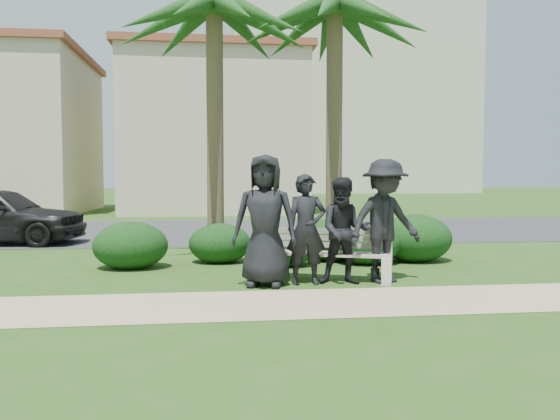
% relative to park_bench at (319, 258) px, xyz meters
% --- Properties ---
extents(ground, '(160.00, 160.00, 0.00)m').
position_rel_park_bench_xyz_m(ground, '(-0.56, 0.28, -0.34)').
color(ground, '#274E16').
rests_on(ground, ground).
extents(footpath, '(30.00, 1.60, 0.01)m').
position_rel_park_bench_xyz_m(footpath, '(-0.56, -1.52, -0.34)').
color(footpath, tan).
rests_on(footpath, ground).
extents(asphalt_street, '(160.00, 8.00, 0.01)m').
position_rel_park_bench_xyz_m(asphalt_street, '(-0.56, 8.28, -0.34)').
color(asphalt_street, '#2D2D30').
rests_on(asphalt_street, ground).
extents(stucco_bldg_right, '(8.40, 8.40, 7.30)m').
position_rel_park_bench_xyz_m(stucco_bldg_right, '(-1.56, 18.28, 3.32)').
color(stucco_bldg_right, beige).
rests_on(stucco_bldg_right, ground).
extents(hotel_tower, '(26.00, 18.00, 37.30)m').
position_rel_park_bench_xyz_m(hotel_tower, '(13.44, 55.28, 13.06)').
color(hotel_tower, beige).
rests_on(hotel_tower, ground).
extents(park_bench, '(2.33, 1.20, 0.76)m').
position_rel_park_bench_xyz_m(park_bench, '(0.00, 0.00, 0.00)').
color(park_bench, '#A29587').
rests_on(park_bench, ground).
extents(man_a, '(1.05, 0.81, 1.91)m').
position_rel_park_bench_xyz_m(man_a, '(-0.87, -0.36, 0.61)').
color(man_a, black).
rests_on(man_a, ground).
extents(man_b, '(0.60, 0.40, 1.63)m').
position_rel_park_bench_xyz_m(man_b, '(-0.25, -0.30, 0.47)').
color(man_b, black).
rests_on(man_b, ground).
extents(man_c, '(0.86, 0.73, 1.58)m').
position_rel_park_bench_xyz_m(man_c, '(0.31, -0.36, 0.45)').
color(man_c, black).
rests_on(man_c, ground).
extents(man_d, '(1.34, 1.00, 1.85)m').
position_rel_park_bench_xyz_m(man_d, '(0.94, -0.30, 0.58)').
color(man_d, black).
rests_on(man_d, ground).
extents(hedge_a, '(1.29, 1.07, 0.84)m').
position_rel_park_bench_xyz_m(hedge_a, '(-3.05, 1.47, 0.08)').
color(hedge_a, black).
rests_on(hedge_a, ground).
extents(hedge_b, '(1.15, 0.95, 0.75)m').
position_rel_park_bench_xyz_m(hedge_b, '(-1.50, 1.95, 0.03)').
color(hedge_b, black).
rests_on(hedge_b, ground).
extents(hedge_c, '(1.06, 0.87, 0.69)m').
position_rel_park_bench_xyz_m(hedge_c, '(-0.35, 1.39, 0.00)').
color(hedge_c, black).
rests_on(hedge_c, ground).
extents(hedge_d, '(1.27, 1.05, 0.83)m').
position_rel_park_bench_xyz_m(hedge_d, '(0.65, 1.97, 0.07)').
color(hedge_d, black).
rests_on(hedge_d, ground).
extents(hedge_e, '(1.22, 1.01, 0.80)m').
position_rel_park_bench_xyz_m(hedge_e, '(1.18, 1.47, 0.06)').
color(hedge_e, black).
rests_on(hedge_e, ground).
extents(hedge_f, '(1.41, 1.16, 0.92)m').
position_rel_park_bench_xyz_m(hedge_f, '(2.16, 1.67, 0.12)').
color(hedge_f, black).
rests_on(hedge_f, ground).
extents(palm_left, '(3.00, 3.00, 5.76)m').
position_rel_park_bench_xyz_m(palm_left, '(-1.58, 2.31, 4.44)').
color(palm_left, brown).
rests_on(palm_left, ground).
extents(palm_right, '(3.00, 3.00, 5.87)m').
position_rel_park_bench_xyz_m(palm_right, '(0.76, 2.45, 4.55)').
color(palm_right, brown).
rests_on(palm_right, ground).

